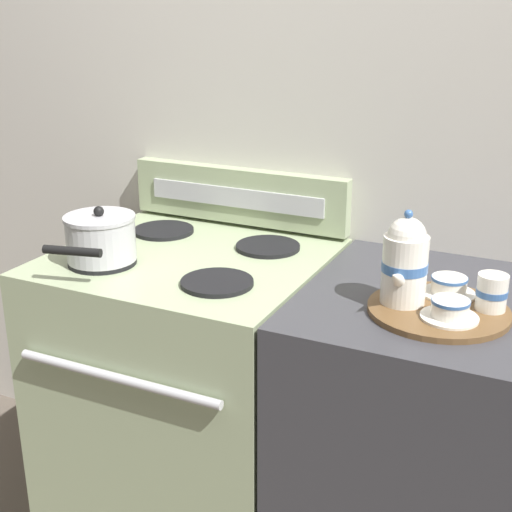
{
  "coord_description": "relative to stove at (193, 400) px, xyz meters",
  "views": [
    {
      "loc": [
        0.64,
        -1.6,
        1.6
      ],
      "look_at": [
        -0.07,
        -0.12,
        1.01
      ],
      "focal_mm": 50.0,
      "sensor_mm": 36.0,
      "label": 1
    }
  ],
  "objects": [
    {
      "name": "stove",
      "position": [
        0.0,
        0.0,
        0.0
      ],
      "size": [
        0.73,
        0.71,
        0.94
      ],
      "color": "#9EAD84",
      "rests_on": "ground"
    },
    {
      "name": "creamer_jug",
      "position": [
        0.82,
        -0.05,
        0.52
      ],
      "size": [
        0.07,
        0.07,
        0.08
      ],
      "color": "white",
      "rests_on": "serving_tray"
    },
    {
      "name": "control_panel",
      "position": [
        0.0,
        0.31,
        0.56
      ],
      "size": [
        0.72,
        0.05,
        0.17
      ],
      "color": "#9EAD84",
      "rests_on": "stove"
    },
    {
      "name": "saucepan",
      "position": [
        -0.18,
        -0.15,
        0.54
      ],
      "size": [
        0.21,
        0.29,
        0.15
      ],
      "color": "#B7B7BC",
      "rests_on": "stove"
    },
    {
      "name": "teacup_left",
      "position": [
        0.75,
        -0.14,
        0.5
      ],
      "size": [
        0.13,
        0.13,
        0.05
      ],
      "color": "white",
      "rests_on": "serving_tray"
    },
    {
      "name": "serving_tray",
      "position": [
        0.71,
        -0.09,
        0.47
      ],
      "size": [
        0.32,
        0.32,
        0.01
      ],
      "color": "brown",
      "rests_on": "side_counter"
    },
    {
      "name": "teapot",
      "position": [
        0.63,
        -0.09,
        0.58
      ],
      "size": [
        0.11,
        0.17,
        0.22
      ],
      "color": "white",
      "rests_on": "serving_tray"
    },
    {
      "name": "wall_back",
      "position": [
        0.34,
        0.36,
        0.63
      ],
      "size": [
        6.0,
        0.05,
        2.2
      ],
      "color": "beige",
      "rests_on": "ground"
    },
    {
      "name": "side_counter",
      "position": [
        0.71,
        0.0,
        -0.0
      ],
      "size": [
        0.66,
        0.68,
        0.93
      ],
      "color": "#38383D",
      "rests_on": "ground"
    },
    {
      "name": "teacup_right",
      "position": [
        0.72,
        0.0,
        0.5
      ],
      "size": [
        0.13,
        0.13,
        0.05
      ],
      "color": "white",
      "rests_on": "serving_tray"
    }
  ]
}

